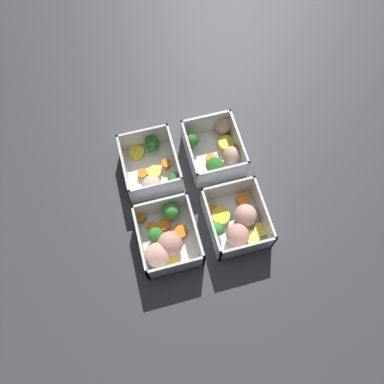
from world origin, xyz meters
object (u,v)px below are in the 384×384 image
object	(u,v)px
container_near_right	(217,148)
container_far_left	(166,240)
container_near_left	(237,223)
container_far_right	(153,168)

from	to	relation	value
container_near_right	container_far_left	distance (m)	0.24
container_near_left	container_far_left	distance (m)	0.15
container_near_left	container_far_right	distance (m)	0.22
container_near_left	container_near_right	xyz separation A→B (m)	(0.18, -0.01, 0.00)
container_near_right	container_far_left	world-z (taller)	same
container_far_right	container_near_left	bearing A→B (deg)	-140.05
container_near_right	container_far_right	distance (m)	0.15
container_far_right	container_near_right	bearing A→B (deg)	-85.48
container_far_right	container_far_left	bearing A→B (deg)	176.40
container_far_left	container_far_right	distance (m)	0.17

